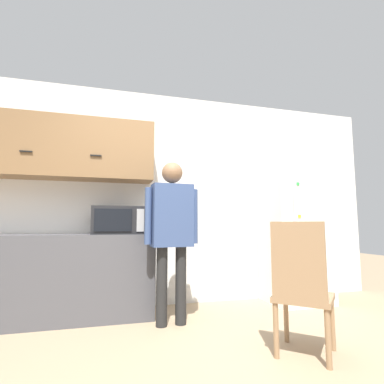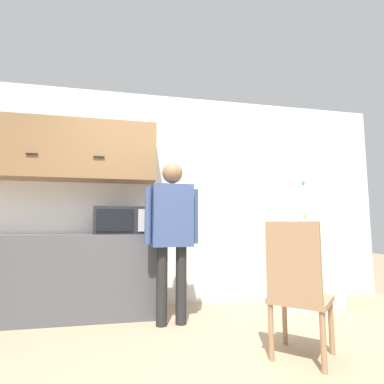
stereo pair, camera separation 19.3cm
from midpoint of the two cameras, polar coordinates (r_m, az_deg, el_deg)
ground_plane at (r=2.27m, az=1.77°, el=-31.87°), size 16.00×16.00×0.00m
back_wall at (r=3.90m, az=-6.47°, el=-0.87°), size 6.00×0.06×2.70m
counter at (r=3.59m, az=-25.80°, el=-14.36°), size 1.99×0.62×0.88m
upper_cabinets at (r=3.77m, az=-24.42°, el=7.56°), size 1.99×0.39×0.70m
microwave at (r=3.46m, az=-15.57°, el=-5.24°), size 0.55×0.43×0.30m
person at (r=3.08m, az=-5.67°, el=-6.17°), size 0.56×0.24×1.63m
refrigerator at (r=4.15m, az=17.57°, el=-6.54°), size 0.74×0.66×1.89m
chair at (r=2.48m, az=17.92°, el=-16.41°), size 0.59×0.59×1.01m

